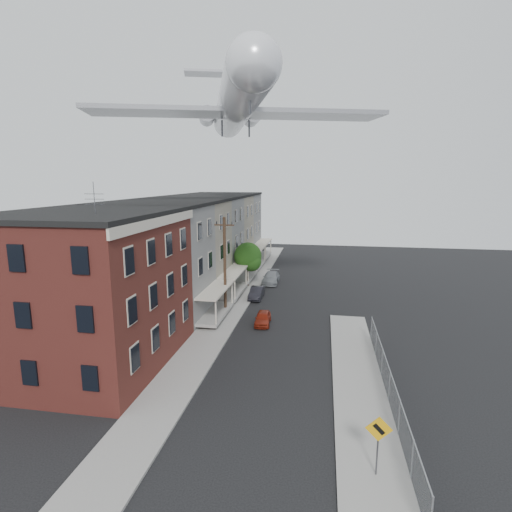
{
  "coord_description": "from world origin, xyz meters",
  "views": [
    {
      "loc": [
        3.12,
        -16.32,
        12.24
      ],
      "look_at": [
        -0.96,
        7.59,
        7.61
      ],
      "focal_mm": 28.0,
      "sensor_mm": 36.0,
      "label": 1
    }
  ],
  "objects": [
    {
      "name": "car_near",
      "position": [
        -1.8,
        16.01,
        0.55
      ],
      "size": [
        1.46,
        3.27,
        1.09
      ],
      "primitive_type": "imported",
      "rotation": [
        0.0,
        0.0,
        0.05
      ],
      "color": "maroon",
      "rests_on": "ground"
    },
    {
      "name": "row_house_d",
      "position": [
        -11.96,
        37.5,
        5.13
      ],
      "size": [
        11.98,
        7.0,
        10.3
      ],
      "color": "gray",
      "rests_on": "ground"
    },
    {
      "name": "row_house_a",
      "position": [
        -11.96,
        16.5,
        5.13
      ],
      "size": [
        11.98,
        7.0,
        10.3
      ],
      "color": "slate",
      "rests_on": "ground"
    },
    {
      "name": "chainlink_fence",
      "position": [
        7.0,
        5.0,
        1.0
      ],
      "size": [
        0.06,
        18.06,
        1.9
      ],
      "color": "gray",
      "rests_on": "ground"
    },
    {
      "name": "curb_left",
      "position": [
        -4.05,
        24.0,
        0.07
      ],
      "size": [
        0.15,
        62.0,
        0.14
      ],
      "primitive_type": "cube",
      "color": "gray",
      "rests_on": "ground"
    },
    {
      "name": "curb_right",
      "position": [
        4.05,
        6.0,
        0.07
      ],
      "size": [
        0.15,
        26.0,
        0.14
      ],
      "primitive_type": "cube",
      "color": "gray",
      "rests_on": "ground"
    },
    {
      "name": "car_far",
      "position": [
        -2.95,
        30.02,
        0.65
      ],
      "size": [
        1.86,
        4.52,
        1.31
      ],
      "primitive_type": "imported",
      "rotation": [
        0.0,
        0.0,
        0.01
      ],
      "color": "gray",
      "rests_on": "ground"
    },
    {
      "name": "corner_building",
      "position": [
        -12.0,
        7.0,
        5.16
      ],
      "size": [
        10.31,
        12.3,
        12.15
      ],
      "color": "#381311",
      "rests_on": "ground"
    },
    {
      "name": "warning_sign",
      "position": [
        5.6,
        -1.03,
        1.88
      ],
      "size": [
        1.1,
        0.11,
        2.8
      ],
      "color": "#515156",
      "rests_on": "ground"
    },
    {
      "name": "row_house_c",
      "position": [
        -11.96,
        30.5,
        5.13
      ],
      "size": [
        11.98,
        7.0,
        10.3
      ],
      "color": "slate",
      "rests_on": "ground"
    },
    {
      "name": "sidewalk_right",
      "position": [
        5.5,
        6.0,
        0.06
      ],
      "size": [
        3.0,
        26.0,
        0.12
      ],
      "primitive_type": "cube",
      "color": "gray",
      "rests_on": "ground"
    },
    {
      "name": "ground",
      "position": [
        0.0,
        0.0,
        0.0
      ],
      "size": [
        120.0,
        120.0,
        0.0
      ],
      "primitive_type": "plane",
      "color": "black",
      "rests_on": "ground"
    },
    {
      "name": "airplane",
      "position": [
        -4.81,
        19.63,
        18.74
      ],
      "size": [
        24.55,
        28.08,
        8.12
      ],
      "color": "white",
      "rests_on": "ground"
    },
    {
      "name": "utility_pole",
      "position": [
        -5.6,
        18.0,
        4.67
      ],
      "size": [
        1.8,
        0.26,
        9.0
      ],
      "color": "black",
      "rests_on": "ground"
    },
    {
      "name": "row_house_b",
      "position": [
        -11.96,
        23.5,
        5.13
      ],
      "size": [
        11.98,
        7.0,
        10.3
      ],
      "color": "gray",
      "rests_on": "ground"
    },
    {
      "name": "row_house_e",
      "position": [
        -11.96,
        44.5,
        5.13
      ],
      "size": [
        11.98,
        7.0,
        10.3
      ],
      "color": "slate",
      "rests_on": "ground"
    },
    {
      "name": "car_mid",
      "position": [
        -3.6,
        23.45,
        0.6
      ],
      "size": [
        1.29,
        3.65,
        1.2
      ],
      "primitive_type": "imported",
      "rotation": [
        0.0,
        0.0,
        -0.01
      ],
      "color": "black",
      "rests_on": "ground"
    },
    {
      "name": "sidewalk_left",
      "position": [
        -5.5,
        24.0,
        0.06
      ],
      "size": [
        3.0,
        62.0,
        0.12
      ],
      "primitive_type": "cube",
      "color": "gray",
      "rests_on": "ground"
    },
    {
      "name": "street_tree",
      "position": [
        -5.27,
        27.92,
        3.45
      ],
      "size": [
        3.22,
        3.2,
        5.2
      ],
      "color": "black",
      "rests_on": "ground"
    }
  ]
}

